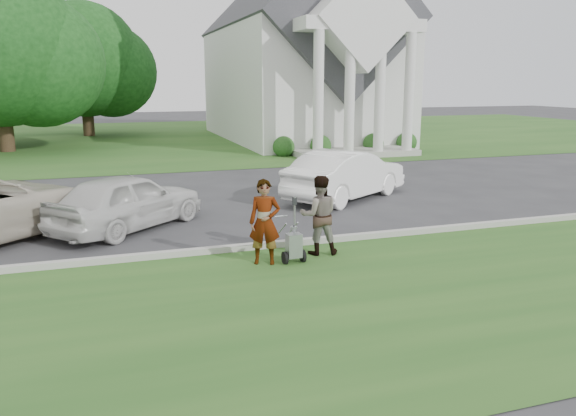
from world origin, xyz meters
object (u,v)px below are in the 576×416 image
tree_back (84,65)px  person_right (319,216)px  striping_cart (294,246)px  person_left (265,223)px  church (301,44)px  parking_meter_near (295,218)px  car_d (346,175)px  car_b (127,201)px

tree_back → person_right: bearing=-80.2°
striping_cart → person_left: bearing=163.9°
church → striping_cart: church is taller
parking_meter_near → car_d: size_ratio=0.27×
tree_back → parking_meter_near: tree_back is taller
person_right → car_b: person_right is taller
striping_cart → parking_meter_near: (0.20, 0.54, 0.45)m
striping_cart → person_left: 0.79m
tree_back → striping_cart: size_ratio=10.36×
parking_meter_near → car_b: (-3.32, 3.40, -0.09)m
person_right → church: bearing=-96.8°
car_b → car_d: bearing=-117.4°
person_left → car_d: 7.00m
car_d → person_left: bearing=109.8°
striping_cart → parking_meter_near: 0.73m
church → car_d: 19.39m
church → car_b: 23.55m
person_right → tree_back: bearing=-68.6°
church → parking_meter_near: church is taller
car_b → tree_back: bearing=-38.8°
tree_back → striping_cart: (4.49, -30.61, -4.36)m
striping_cart → parking_meter_near: bearing=66.7°
person_left → car_b: size_ratio=0.41×
striping_cart → car_b: car_b is taller
church → car_d: size_ratio=5.05×
church → car_b: bearing=-120.5°
person_left → car_d: size_ratio=0.37×
striping_cart → parking_meter_near: parking_meter_near is taller
church → person_right: (-7.80, -23.31, -5.07)m
tree_back → striping_cart: 31.24m
person_right → car_d: person_right is taller
person_right → car_d: 6.04m
church → tree_back: 14.77m
parking_meter_near → striping_cart: bearing=-110.6°
church → parking_meter_near: bearing=-109.7°
tree_back → car_d: 26.54m
tree_back → car_b: tree_back is taller
church → parking_meter_near: size_ratio=18.53×
parking_meter_near → car_b: 4.76m
striping_cart → car_b: bearing=125.7°
car_d → person_right: bearing=117.9°
person_right → person_left: bearing=24.0°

